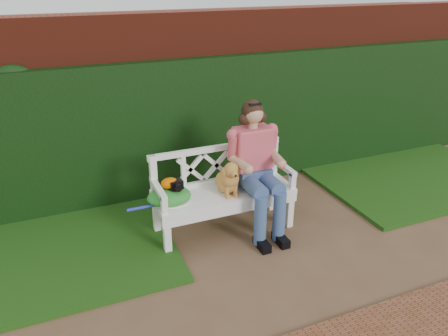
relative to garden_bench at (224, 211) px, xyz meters
name	(u,v)px	position (x,y,z in m)	size (l,w,h in m)	color
ground	(292,250)	(0.50, -0.63, -0.24)	(60.00, 60.00, 0.00)	brown
brick_wall	(222,100)	(0.50, 1.27, 0.86)	(10.00, 0.30, 2.20)	#621F11
ivy_hedge	(228,123)	(0.50, 1.05, 0.61)	(10.00, 0.18, 1.70)	#0F360B
grass_left	(40,253)	(-1.90, 0.27, -0.21)	(2.60, 2.00, 0.05)	#163E0D
grass_right	(408,175)	(2.90, 0.27, -0.21)	(2.60, 2.00, 0.05)	#163E0D
garden_bench	(224,211)	(0.00, 0.00, 0.00)	(1.58, 0.60, 0.48)	white
seated_woman	(254,167)	(0.34, -0.02, 0.47)	(0.60, 0.80, 1.42)	#FF4766
dog	(228,176)	(0.02, -0.05, 0.43)	(0.26, 0.35, 0.39)	#A5622D
tennis_racket	(170,202)	(-0.61, -0.04, 0.26)	(0.68, 0.28, 0.03)	white
green_bag	(169,196)	(-0.61, -0.02, 0.32)	(0.45, 0.35, 0.15)	#26801F
camera_item	(176,184)	(-0.53, -0.03, 0.44)	(0.13, 0.10, 0.09)	black
baseball_glove	(170,183)	(-0.59, 0.00, 0.45)	(0.18, 0.13, 0.11)	#D25700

